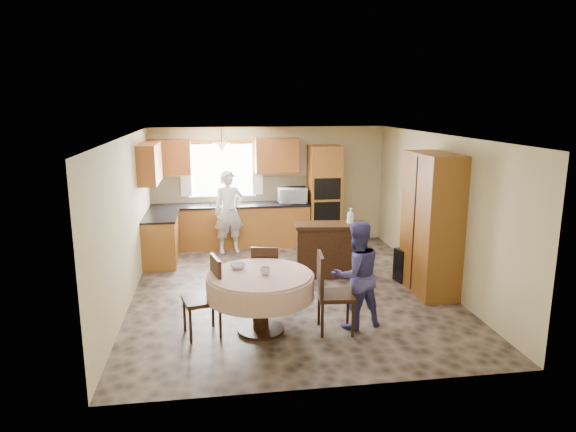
% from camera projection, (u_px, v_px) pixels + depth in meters
% --- Properties ---
extents(floor, '(5.00, 6.00, 0.01)m').
position_uv_depth(floor, '(290.00, 289.00, 8.42)').
color(floor, brown).
rests_on(floor, ground).
extents(ceiling, '(5.00, 6.00, 0.01)m').
position_uv_depth(ceiling, '(290.00, 136.00, 7.88)').
color(ceiling, white).
rests_on(ceiling, wall_back).
extents(wall_back, '(5.00, 0.02, 2.50)m').
position_uv_depth(wall_back, '(269.00, 185.00, 11.05)').
color(wall_back, tan).
rests_on(wall_back, floor).
extents(wall_front, '(5.00, 0.02, 2.50)m').
position_uv_depth(wall_front, '(333.00, 277.00, 5.26)').
color(wall_front, tan).
rests_on(wall_front, floor).
extents(wall_left, '(0.02, 6.00, 2.50)m').
position_uv_depth(wall_left, '(127.00, 220.00, 7.80)').
color(wall_left, tan).
rests_on(wall_left, floor).
extents(wall_right, '(0.02, 6.00, 2.50)m').
position_uv_depth(wall_right, '(438.00, 210.00, 8.51)').
color(wall_right, tan).
rests_on(wall_right, floor).
extents(window, '(1.40, 0.03, 1.10)m').
position_uv_depth(window, '(222.00, 170.00, 10.81)').
color(window, white).
rests_on(window, wall_back).
extents(curtain_left, '(0.22, 0.02, 1.15)m').
position_uv_depth(curtain_left, '(185.00, 169.00, 10.65)').
color(curtain_left, white).
rests_on(curtain_left, wall_back).
extents(curtain_right, '(0.22, 0.02, 1.15)m').
position_uv_depth(curtain_right, '(257.00, 168.00, 10.86)').
color(curtain_right, white).
rests_on(curtain_right, wall_back).
extents(base_cab_back, '(3.30, 0.60, 0.88)m').
position_uv_depth(base_cab_back, '(231.00, 227.00, 10.82)').
color(base_cab_back, '#B16F2F').
rests_on(base_cab_back, floor).
extents(counter_back, '(3.30, 0.64, 0.04)m').
position_uv_depth(counter_back, '(230.00, 205.00, 10.72)').
color(counter_back, black).
rests_on(counter_back, base_cab_back).
extents(base_cab_left, '(0.60, 1.20, 0.88)m').
position_uv_depth(base_cab_left, '(161.00, 240.00, 9.76)').
color(base_cab_left, '#B16F2F').
rests_on(base_cab_left, floor).
extents(counter_left, '(0.64, 1.20, 0.04)m').
position_uv_depth(counter_left, '(160.00, 216.00, 9.66)').
color(counter_left, black).
rests_on(counter_left, base_cab_left).
extents(backsplash, '(3.30, 0.02, 0.55)m').
position_uv_depth(backsplash, '(229.00, 190.00, 10.94)').
color(backsplash, beige).
rests_on(backsplash, wall_back).
extents(wall_cab_left, '(0.85, 0.33, 0.72)m').
position_uv_depth(wall_cab_left, '(170.00, 157.00, 10.46)').
color(wall_cab_left, '#A35428').
rests_on(wall_cab_left, wall_back).
extents(wall_cab_right, '(0.90, 0.33, 0.72)m').
position_uv_depth(wall_cab_right, '(277.00, 155.00, 10.77)').
color(wall_cab_right, '#A35428').
rests_on(wall_cab_right, wall_back).
extents(wall_cab_side, '(0.33, 1.20, 0.72)m').
position_uv_depth(wall_cab_side, '(150.00, 163.00, 9.42)').
color(wall_cab_side, '#A35428').
rests_on(wall_cab_side, wall_left).
extents(oven_tower, '(0.66, 0.62, 2.12)m').
position_uv_depth(oven_tower, '(324.00, 195.00, 10.95)').
color(oven_tower, '#B16F2F').
rests_on(oven_tower, floor).
extents(oven_upper, '(0.56, 0.01, 0.45)m').
position_uv_depth(oven_upper, '(327.00, 189.00, 10.61)').
color(oven_upper, black).
rests_on(oven_upper, oven_tower).
extents(oven_lower, '(0.56, 0.01, 0.45)m').
position_uv_depth(oven_lower, '(327.00, 212.00, 10.72)').
color(oven_lower, black).
rests_on(oven_lower, oven_tower).
extents(pendant, '(0.36, 0.36, 0.18)m').
position_uv_depth(pendant, '(222.00, 147.00, 10.24)').
color(pendant, beige).
rests_on(pendant, ceiling).
extents(sideboard, '(1.29, 0.65, 0.88)m').
position_uv_depth(sideboard, '(330.00, 251.00, 9.02)').
color(sideboard, '#39230F').
rests_on(sideboard, floor).
extents(space_heater, '(0.46, 0.36, 0.56)m').
position_uv_depth(space_heater, '(408.00, 265.00, 8.79)').
color(space_heater, black).
rests_on(space_heater, floor).
extents(cupboard, '(0.59, 1.17, 2.24)m').
position_uv_depth(cupboard, '(432.00, 224.00, 8.12)').
color(cupboard, '#B16F2F').
rests_on(cupboard, floor).
extents(dining_table, '(1.42, 1.42, 0.81)m').
position_uv_depth(dining_table, '(260.00, 286.00, 6.75)').
color(dining_table, '#39230F').
rests_on(dining_table, floor).
extents(chair_left, '(0.55, 0.55, 1.04)m').
position_uv_depth(chair_left, '(208.00, 293.00, 6.69)').
color(chair_left, '#39230F').
rests_on(chair_left, floor).
extents(chair_back, '(0.48, 0.48, 0.96)m').
position_uv_depth(chair_back, '(266.00, 273.00, 7.59)').
color(chair_back, '#39230F').
rests_on(chair_back, floor).
extents(chair_right, '(0.51, 0.51, 1.08)m').
position_uv_depth(chair_right, '(329.00, 289.00, 6.77)').
color(chair_right, '#39230F').
rests_on(chair_right, floor).
extents(framed_picture, '(0.06, 0.57, 0.47)m').
position_uv_depth(framed_picture, '(425.00, 177.00, 8.91)').
color(framed_picture, gold).
rests_on(framed_picture, wall_right).
extents(microwave, '(0.59, 0.41, 0.33)m').
position_uv_depth(microwave, '(292.00, 195.00, 10.81)').
color(microwave, silver).
rests_on(microwave, counter_back).
extents(person_sink, '(0.69, 0.52, 1.68)m').
position_uv_depth(person_sink, '(229.00, 212.00, 10.34)').
color(person_sink, silver).
rests_on(person_sink, floor).
extents(person_dining, '(0.83, 0.71, 1.47)m').
position_uv_depth(person_dining, '(356.00, 275.00, 6.89)').
color(person_dining, '#433E88').
rests_on(person_dining, floor).
extents(bowl_sideboard, '(0.27, 0.27, 0.05)m').
position_uv_depth(bowl_sideboard, '(320.00, 226.00, 8.89)').
color(bowl_sideboard, '#B2B2B2').
rests_on(bowl_sideboard, sideboard).
extents(bottle_sideboard, '(0.16, 0.16, 0.32)m').
position_uv_depth(bottle_sideboard, '(350.00, 217.00, 8.94)').
color(bottle_sideboard, silver).
rests_on(bottle_sideboard, sideboard).
extents(cup_table, '(0.16, 0.16, 0.10)m').
position_uv_depth(cup_table, '(265.00, 271.00, 6.65)').
color(cup_table, '#B2B2B2').
rests_on(cup_table, dining_table).
extents(bowl_table, '(0.27, 0.27, 0.07)m').
position_uv_depth(bowl_table, '(238.00, 266.00, 6.91)').
color(bowl_table, '#B2B2B2').
rests_on(bowl_table, dining_table).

